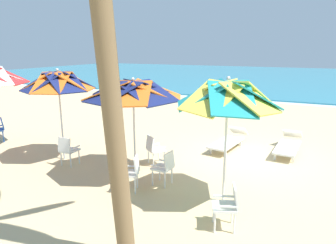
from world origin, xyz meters
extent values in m
plane|color=#D3B784|center=(0.00, 0.00, 0.00)|extent=(80.00, 80.00, 0.00)
cube|color=teal|center=(0.00, 29.34, 0.05)|extent=(80.00, 36.00, 0.10)
cube|color=white|center=(0.00, 11.04, 0.01)|extent=(80.00, 0.70, 0.01)
cylinder|color=silver|center=(0.16, -2.85, 1.10)|extent=(0.05, 0.05, 2.20)
cube|color=teal|center=(0.66, -2.64, 2.40)|extent=(1.24, 1.15, 0.60)
cube|color=#EFDB4C|center=(0.37, -2.35, 2.40)|extent=(1.17, 1.18, 0.60)
cube|color=teal|center=(-0.04, -2.35, 2.40)|extent=(1.15, 1.24, 0.60)
cube|color=#EFDB4C|center=(-0.33, -2.64, 2.40)|extent=(1.18, 1.17, 0.60)
cube|color=teal|center=(-0.33, -3.05, 2.40)|extent=(1.24, 1.15, 0.60)
cube|color=#EFDB4C|center=(-0.04, -3.34, 2.40)|extent=(1.17, 1.18, 0.60)
cube|color=teal|center=(0.37, -3.34, 2.40)|extent=(1.15, 1.24, 0.60)
cube|color=#EFDB4C|center=(0.66, -3.05, 2.40)|extent=(1.18, 1.17, 0.60)
sphere|color=silver|center=(0.16, -2.85, 2.73)|extent=(0.08, 0.08, 0.08)
cube|color=white|center=(0.44, -3.85, 0.44)|extent=(0.57, 0.57, 0.05)
cube|color=white|center=(0.63, -3.78, 0.67)|extent=(0.24, 0.42, 0.40)
cube|color=white|center=(0.51, -4.04, 0.55)|extent=(0.39, 0.18, 0.03)
cube|color=white|center=(0.37, -3.67, 0.55)|extent=(0.39, 0.18, 0.03)
cylinder|color=white|center=(0.34, -4.08, 0.21)|extent=(0.04, 0.04, 0.41)
cylinder|color=white|center=(0.22, -3.75, 0.21)|extent=(0.04, 0.04, 0.41)
cylinder|color=white|center=(0.67, -3.96, 0.21)|extent=(0.04, 0.04, 0.41)
cylinder|color=white|center=(0.55, -3.63, 0.21)|extent=(0.04, 0.04, 0.41)
cylinder|color=silver|center=(-2.31, -2.49, 1.09)|extent=(0.05, 0.05, 2.18)
cube|color=orange|center=(-1.75, -2.25, 2.31)|extent=(1.41, 1.34, 0.49)
cube|color=navy|center=(-2.08, -1.93, 2.31)|extent=(1.33, 1.44, 0.49)
cube|color=orange|center=(-2.54, -1.93, 2.31)|extent=(1.34, 1.41, 0.49)
cube|color=navy|center=(-2.87, -2.25, 2.31)|extent=(1.44, 1.33, 0.49)
cube|color=orange|center=(-2.87, -2.72, 2.31)|extent=(1.41, 1.34, 0.49)
cube|color=navy|center=(-2.54, -3.04, 2.31)|extent=(1.33, 1.44, 0.49)
cube|color=orange|center=(-2.08, -3.04, 2.31)|extent=(1.34, 1.41, 0.49)
cube|color=navy|center=(-1.75, -2.72, 2.31)|extent=(1.44, 1.33, 0.49)
sphere|color=silver|center=(-2.31, -2.49, 2.58)|extent=(0.08, 0.08, 0.08)
cube|color=white|center=(-2.01, -3.28, 0.44)|extent=(0.58, 0.58, 0.05)
cube|color=white|center=(-1.82, -3.21, 0.67)|extent=(0.25, 0.42, 0.40)
cube|color=white|center=(-1.93, -3.47, 0.55)|extent=(0.38, 0.19, 0.03)
cube|color=white|center=(-2.08, -3.10, 0.55)|extent=(0.38, 0.19, 0.03)
cylinder|color=white|center=(-2.10, -3.51, 0.21)|extent=(0.04, 0.04, 0.41)
cylinder|color=white|center=(-2.24, -3.19, 0.21)|extent=(0.04, 0.04, 0.41)
cylinder|color=white|center=(-1.78, -3.38, 0.21)|extent=(0.04, 0.04, 0.41)
cylinder|color=white|center=(-1.91, -3.05, 0.21)|extent=(0.04, 0.04, 0.41)
cube|color=white|center=(-1.44, -2.63, 0.44)|extent=(0.47, 0.47, 0.05)
cube|color=white|center=(-1.25, -2.64, 0.67)|extent=(0.12, 0.42, 0.40)
cube|color=white|center=(-1.46, -2.83, 0.55)|extent=(0.40, 0.07, 0.03)
cube|color=white|center=(-1.43, -2.43, 0.55)|extent=(0.40, 0.07, 0.03)
cylinder|color=white|center=(-1.63, -2.79, 0.21)|extent=(0.04, 0.04, 0.41)
cylinder|color=white|center=(-1.61, -2.44, 0.21)|extent=(0.04, 0.04, 0.41)
cylinder|color=white|center=(-1.28, -2.81, 0.21)|extent=(0.04, 0.04, 0.41)
cylinder|color=white|center=(-1.26, -2.46, 0.21)|extent=(0.04, 0.04, 0.41)
cube|color=white|center=(-2.21, -1.45, 0.44)|extent=(0.62, 0.62, 0.05)
cube|color=white|center=(-2.34, -1.61, 0.67)|extent=(0.39, 0.33, 0.40)
cube|color=white|center=(-2.37, -1.33, 0.55)|extent=(0.28, 0.34, 0.03)
cube|color=white|center=(-2.06, -1.57, 0.55)|extent=(0.28, 0.34, 0.03)
cylinder|color=white|center=(-2.24, -1.20, 0.21)|extent=(0.04, 0.04, 0.41)
cylinder|color=white|center=(-1.97, -1.42, 0.21)|extent=(0.04, 0.04, 0.41)
cylinder|color=white|center=(-2.46, -1.48, 0.21)|extent=(0.04, 0.04, 0.41)
cylinder|color=white|center=(-2.18, -1.70, 0.21)|extent=(0.04, 0.04, 0.41)
cylinder|color=silver|center=(-4.96, -2.29, 1.10)|extent=(0.05, 0.05, 2.21)
cube|color=orange|center=(-4.48, -2.09, 2.39)|extent=(1.17, 1.12, 0.53)
cube|color=navy|center=(-4.76, -1.81, 2.39)|extent=(1.12, 1.16, 0.53)
cube|color=orange|center=(-5.15, -1.81, 2.39)|extent=(1.12, 1.17, 0.53)
cube|color=navy|center=(-5.43, -2.09, 2.39)|extent=(1.16, 1.12, 0.53)
cube|color=orange|center=(-5.43, -2.48, 2.39)|extent=(1.17, 1.12, 0.53)
cube|color=navy|center=(-5.15, -2.76, 2.39)|extent=(1.12, 1.16, 0.53)
cube|color=orange|center=(-4.76, -2.76, 2.39)|extent=(1.12, 1.17, 0.53)
cube|color=navy|center=(-4.48, -2.48, 2.39)|extent=(1.16, 1.12, 0.53)
sphere|color=silver|center=(-4.96, -2.29, 2.72)|extent=(0.08, 0.08, 0.08)
cube|color=white|center=(-4.46, -2.56, 0.44)|extent=(0.44, 0.44, 0.05)
cube|color=white|center=(-4.46, -2.76, 0.67)|extent=(0.42, 0.10, 0.40)
cube|color=white|center=(-4.66, -2.56, 0.55)|extent=(0.04, 0.40, 0.03)
cube|color=white|center=(-4.26, -2.56, 0.55)|extent=(0.04, 0.40, 0.03)
cylinder|color=white|center=(-4.64, -2.38, 0.21)|extent=(0.04, 0.04, 0.41)
cylinder|color=white|center=(-4.29, -2.38, 0.21)|extent=(0.04, 0.04, 0.41)
cylinder|color=white|center=(-4.64, -2.73, 0.21)|extent=(0.04, 0.04, 0.41)
cylinder|color=white|center=(-4.29, -2.74, 0.21)|extent=(0.04, 0.04, 0.41)
cube|color=red|center=(-7.24, -2.25, 2.46)|extent=(1.43, 1.36, 0.56)
cube|color=white|center=(-7.58, -1.91, 2.46)|extent=(1.36, 1.45, 0.56)
cube|color=blue|center=(-8.31, -1.77, 0.67)|extent=(0.40, 0.32, 0.40)
cylinder|color=blue|center=(-8.18, -1.89, 0.21)|extent=(0.04, 0.04, 0.41)
cylinder|color=blue|center=(-8.47, -1.69, 0.21)|extent=(0.04, 0.04, 0.41)
cube|color=white|center=(1.20, 1.03, 0.25)|extent=(0.75, 1.74, 0.06)
cube|color=white|center=(1.27, 2.08, 0.44)|extent=(0.64, 0.52, 0.36)
cube|color=white|center=(1.41, 0.37, 0.11)|extent=(0.06, 0.06, 0.22)
cube|color=white|center=(0.90, 0.41, 0.11)|extent=(0.06, 0.06, 0.22)
cube|color=white|center=(1.49, 1.65, 0.11)|extent=(0.06, 0.06, 0.22)
cube|color=white|center=(0.98, 1.68, 0.11)|extent=(0.06, 0.06, 0.22)
cube|color=white|center=(-0.69, 0.68, 0.25)|extent=(0.89, 1.78, 0.06)
cube|color=white|center=(-0.53, 1.73, 0.44)|extent=(0.67, 0.57, 0.36)
cube|color=white|center=(-0.53, 0.02, 0.11)|extent=(0.06, 0.06, 0.22)
cube|color=white|center=(-1.04, 0.09, 0.11)|extent=(0.06, 0.06, 0.22)
cube|color=white|center=(-0.34, 1.28, 0.11)|extent=(0.06, 0.06, 0.22)
cube|color=white|center=(-0.84, 1.35, 0.11)|extent=(0.06, 0.06, 0.22)
cylinder|color=brown|center=(-0.74, -5.59, 2.44)|extent=(0.28, 0.76, 4.89)
camera|label=1|loc=(1.70, -9.02, 3.32)|focal=32.93mm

